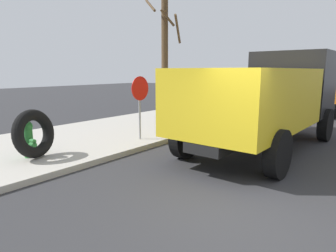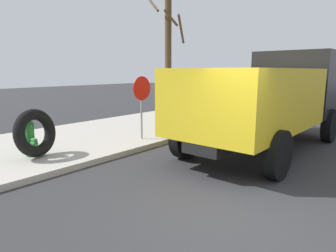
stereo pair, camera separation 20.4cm
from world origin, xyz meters
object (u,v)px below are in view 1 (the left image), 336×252
object	(u,v)px
loose_tire	(34,134)
dump_truck_yellow	(267,95)
fire_hydrant	(28,138)
bare_tree	(165,48)
stop_sign	(140,96)

from	to	relation	value
loose_tire	dump_truck_yellow	bearing A→B (deg)	-37.51
fire_hydrant	loose_tire	distance (m)	0.23
fire_hydrant	bare_tree	distance (m)	6.92
bare_tree	fire_hydrant	bearing A→B (deg)	-174.56
loose_tire	dump_truck_yellow	world-z (taller)	dump_truck_yellow
dump_truck_yellow	stop_sign	bearing A→B (deg)	120.98
bare_tree	stop_sign	bearing A→B (deg)	-155.06
dump_truck_yellow	bare_tree	size ratio (longest dim) A/B	1.13
loose_tire	dump_truck_yellow	xyz separation A→B (m)	(5.24, -4.02, 0.83)
loose_tire	bare_tree	xyz separation A→B (m)	(6.31, 0.78, 2.49)
fire_hydrant	loose_tire	world-z (taller)	loose_tire
stop_sign	bare_tree	size ratio (longest dim) A/B	0.32
loose_tire	stop_sign	world-z (taller)	stop_sign
dump_truck_yellow	loose_tire	bearing A→B (deg)	142.49
fire_hydrant	stop_sign	bearing A→B (deg)	-14.21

